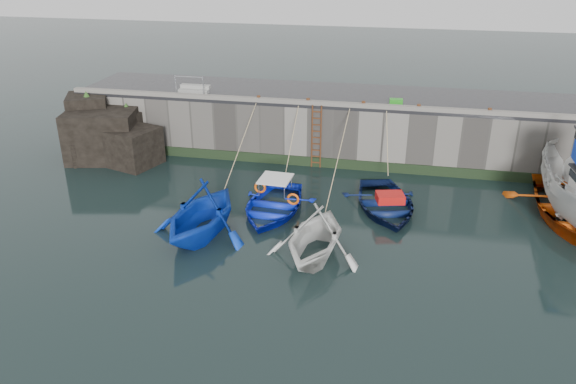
% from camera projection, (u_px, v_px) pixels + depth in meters
% --- Properties ---
extents(ground, '(120.00, 120.00, 0.00)m').
position_uv_depth(ground, '(327.00, 277.00, 19.18)').
color(ground, black).
rests_on(ground, ground).
extents(quay_back, '(30.00, 5.00, 3.00)m').
position_uv_depth(quay_back, '(361.00, 126.00, 29.71)').
color(quay_back, slate).
rests_on(quay_back, ground).
extents(road_back, '(30.00, 5.00, 0.16)m').
position_uv_depth(road_back, '(363.00, 97.00, 29.06)').
color(road_back, black).
rests_on(road_back, quay_back).
extents(kerb_back, '(30.00, 0.30, 0.20)m').
position_uv_depth(kerb_back, '(359.00, 105.00, 26.89)').
color(kerb_back, slate).
rests_on(kerb_back, road_back).
extents(algae_back, '(30.00, 0.08, 0.50)m').
position_uv_depth(algae_back, '(356.00, 165.00, 27.96)').
color(algae_back, black).
rests_on(algae_back, ground).
extents(rock_outcrop, '(5.85, 4.24, 3.41)m').
position_uv_depth(rock_outcrop, '(107.00, 134.00, 29.20)').
color(rock_outcrop, black).
rests_on(rock_outcrop, ground).
extents(ladder, '(0.51, 0.08, 3.20)m').
position_uv_depth(ladder, '(316.00, 137.00, 27.74)').
color(ladder, '#3F1E0F').
rests_on(ladder, ground).
extents(boat_near_white, '(4.71, 5.26, 2.50)m').
position_uv_depth(boat_near_white, '(203.00, 234.00, 21.94)').
color(boat_near_white, '#0C35BA').
rests_on(boat_near_white, ground).
extents(boat_near_white_rope, '(0.04, 6.08, 3.10)m').
position_uv_depth(boat_near_white_rope, '(240.00, 182.00, 26.62)').
color(boat_near_white_rope, tan).
rests_on(boat_near_white_rope, ground).
extents(boat_near_blue, '(3.65, 4.95, 0.99)m').
position_uv_depth(boat_near_blue, '(272.00, 211.00, 23.84)').
color(boat_near_blue, '#0E27D5').
rests_on(boat_near_blue, ground).
extents(boat_near_blue_rope, '(0.04, 3.90, 3.10)m').
position_uv_depth(boat_near_blue_rope, '(291.00, 176.00, 27.36)').
color(boat_near_blue_rope, tan).
rests_on(boat_near_blue_rope, ground).
extents(boat_near_blacktrim, '(4.17, 4.69, 2.27)m').
position_uv_depth(boat_near_blacktrim, '(315.00, 256.00, 20.43)').
color(boat_near_blacktrim, silver).
rests_on(boat_near_blacktrim, ground).
extents(boat_near_blacktrim_rope, '(0.04, 6.76, 3.10)m').
position_uv_depth(boat_near_blacktrim_rope, '(335.00, 194.00, 25.44)').
color(boat_near_blacktrim_rope, tan).
rests_on(boat_near_blacktrim_rope, ground).
extents(boat_near_navy, '(4.59, 5.60, 1.01)m').
position_uv_depth(boat_near_navy, '(385.00, 209.00, 24.02)').
color(boat_near_navy, '#0B1845').
rests_on(boat_near_navy, ground).
extents(boat_near_navy_rope, '(0.04, 3.12, 3.10)m').
position_uv_depth(boat_near_navy_rope, '(388.00, 179.00, 27.02)').
color(boat_near_navy_rope, tan).
rests_on(boat_near_navy_rope, ground).
extents(fish_crate, '(0.65, 0.39, 0.29)m').
position_uv_depth(fish_crate, '(396.00, 102.00, 27.30)').
color(fish_crate, '#20911A').
rests_on(fish_crate, road_back).
extents(railing, '(1.60, 1.05, 1.00)m').
position_uv_depth(railing, '(194.00, 89.00, 29.46)').
color(railing, '#A5A8AD').
rests_on(railing, road_back).
extents(bollard_a, '(0.18, 0.18, 0.28)m').
position_uv_depth(bollard_a, '(259.00, 98.00, 27.90)').
color(bollard_a, '#3F1E0F').
rests_on(bollard_a, road_back).
extents(bollard_b, '(0.18, 0.18, 0.28)m').
position_uv_depth(bollard_b, '(308.00, 101.00, 27.43)').
color(bollard_b, '#3F1E0F').
rests_on(bollard_b, road_back).
extents(bollard_c, '(0.18, 0.18, 0.28)m').
position_uv_depth(bollard_c, '(363.00, 104.00, 26.93)').
color(bollard_c, '#3F1E0F').
rests_on(bollard_c, road_back).
extents(bollard_d, '(0.18, 0.18, 0.28)m').
position_uv_depth(bollard_d, '(419.00, 107.00, 26.44)').
color(bollard_d, '#3F1E0F').
rests_on(bollard_d, road_back).
extents(bollard_e, '(0.18, 0.18, 0.28)m').
position_uv_depth(bollard_e, '(490.00, 111.00, 25.84)').
color(bollard_e, '#3F1E0F').
rests_on(bollard_e, road_back).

